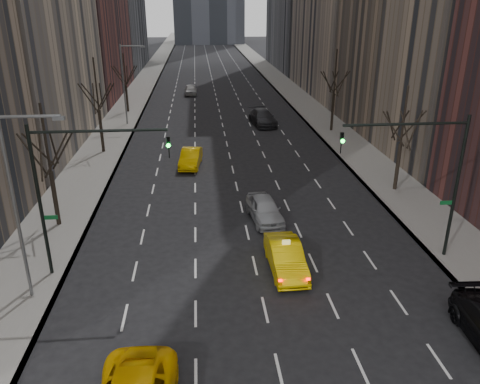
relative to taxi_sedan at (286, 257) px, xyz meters
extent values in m
cube|color=slate|center=(-13.83, 58.60, -0.71)|extent=(4.50, 320.00, 0.15)
cube|color=slate|center=(10.67, 58.60, -0.71)|extent=(4.50, 320.00, 0.15)
cylinder|color=black|center=(-13.58, 6.60, 1.15)|extent=(0.28, 0.28, 3.57)
cylinder|color=black|center=(-13.58, 6.60, 5.06)|extent=(0.16, 0.16, 4.25)
cylinder|color=black|center=(-13.43, 7.45, 4.16)|extent=(0.42, 1.80, 2.52)
cylinder|color=black|center=(-12.77, 6.90, 4.16)|extent=(1.74, 0.72, 2.52)
cylinder|color=black|center=(-12.92, 6.05, 4.16)|extent=(1.46, 1.25, 2.52)
cylinder|color=black|center=(-13.73, 5.76, 4.16)|extent=(0.42, 1.80, 2.52)
cylinder|color=black|center=(-14.39, 6.31, 4.16)|extent=(1.74, 0.72, 2.52)
cylinder|color=black|center=(-14.24, 7.16, 4.16)|extent=(1.46, 1.25, 2.52)
cylinder|color=black|center=(-13.58, 22.60, 1.36)|extent=(0.28, 0.28, 3.99)
cylinder|color=black|center=(-13.58, 22.60, 5.73)|extent=(0.16, 0.16, 4.75)
cylinder|color=black|center=(-13.43, 23.45, 4.58)|extent=(0.42, 1.80, 2.52)
cylinder|color=black|center=(-12.77, 22.90, 4.58)|extent=(1.74, 0.72, 2.52)
cylinder|color=black|center=(-12.92, 22.05, 4.58)|extent=(1.46, 1.25, 2.52)
cylinder|color=black|center=(-13.73, 21.76, 4.58)|extent=(0.42, 1.80, 2.52)
cylinder|color=black|center=(-14.39, 22.31, 4.58)|extent=(1.74, 0.72, 2.52)
cylinder|color=black|center=(-14.24, 23.16, 4.58)|extent=(1.46, 1.25, 2.52)
cylinder|color=black|center=(-13.58, 40.60, 1.04)|extent=(0.28, 0.28, 3.36)
cylinder|color=black|center=(-13.58, 40.60, 4.72)|extent=(0.16, 0.16, 4.00)
cylinder|color=black|center=(-13.43, 41.45, 3.95)|extent=(0.42, 1.80, 2.52)
cylinder|color=black|center=(-12.77, 40.90, 3.95)|extent=(1.74, 0.72, 2.52)
cylinder|color=black|center=(-12.92, 40.05, 3.95)|extent=(1.46, 1.25, 2.52)
cylinder|color=black|center=(-13.73, 39.76, 3.95)|extent=(0.42, 1.80, 2.52)
cylinder|color=black|center=(-14.39, 40.31, 3.95)|extent=(1.74, 0.72, 2.52)
cylinder|color=black|center=(-14.24, 41.16, 3.95)|extent=(1.46, 1.25, 2.52)
cylinder|color=black|center=(10.42, 10.60, 1.15)|extent=(0.28, 0.28, 3.57)
cylinder|color=black|center=(10.42, 10.60, 5.06)|extent=(0.16, 0.16, 4.25)
cylinder|color=black|center=(10.57, 11.45, 4.16)|extent=(0.42, 1.80, 2.52)
cylinder|color=black|center=(11.23, 10.90, 4.16)|extent=(1.74, 0.72, 2.52)
cylinder|color=black|center=(11.08, 10.05, 4.16)|extent=(1.46, 1.25, 2.52)
cylinder|color=black|center=(10.27, 9.76, 4.16)|extent=(0.42, 1.80, 2.52)
cylinder|color=black|center=(9.61, 10.31, 4.16)|extent=(1.74, 0.72, 2.52)
cylinder|color=black|center=(9.76, 11.16, 4.16)|extent=(1.46, 1.25, 2.52)
cylinder|color=black|center=(10.42, 28.60, 1.36)|extent=(0.28, 0.28, 3.99)
cylinder|color=black|center=(10.42, 28.60, 5.73)|extent=(0.16, 0.16, 4.75)
cylinder|color=black|center=(10.57, 29.45, 4.58)|extent=(0.42, 1.80, 2.52)
cylinder|color=black|center=(11.23, 28.90, 4.58)|extent=(1.74, 0.72, 2.52)
cylinder|color=black|center=(11.08, 28.05, 4.58)|extent=(1.46, 1.25, 2.52)
cylinder|color=black|center=(10.27, 27.76, 4.58)|extent=(0.42, 1.80, 2.52)
cylinder|color=black|center=(9.61, 28.31, 4.58)|extent=(1.74, 0.72, 2.52)
cylinder|color=black|center=(9.76, 29.16, 4.58)|extent=(1.46, 1.25, 2.52)
cylinder|color=black|center=(-12.38, 0.60, 3.36)|extent=(0.18, 0.18, 8.00)
cylinder|color=black|center=(-9.13, 0.60, 6.96)|extent=(6.50, 0.14, 0.14)
imported|color=black|center=(-5.88, 0.60, 6.06)|extent=(0.18, 0.22, 1.10)
sphere|color=#0CFF33|center=(-5.88, 0.42, 6.21)|extent=(0.20, 0.20, 0.20)
cube|color=#0C5926|center=(-11.98, 0.60, 2.56)|extent=(0.70, 0.04, 0.22)
cylinder|color=black|center=(9.22, 0.60, 3.36)|extent=(0.18, 0.18, 8.00)
cylinder|color=black|center=(5.97, 0.60, 6.96)|extent=(6.50, 0.14, 0.14)
imported|color=black|center=(2.72, 0.60, 6.06)|extent=(0.18, 0.22, 1.10)
sphere|color=#0CFF33|center=(2.72, 0.42, 6.21)|extent=(0.20, 0.20, 0.20)
cube|color=#0C5926|center=(8.82, 0.60, 2.56)|extent=(0.70, 0.04, 0.22)
cylinder|color=slate|center=(-12.78, -1.40, 3.86)|extent=(0.16, 0.16, 9.00)
cylinder|color=slate|center=(-11.48, -1.40, 8.16)|extent=(2.60, 0.14, 0.14)
cube|color=slate|center=(-10.28, -1.40, 8.06)|extent=(0.50, 0.22, 0.15)
cylinder|color=slate|center=(-12.78, 33.60, 3.86)|extent=(0.16, 0.16, 9.00)
cylinder|color=slate|center=(-11.48, 33.60, 8.16)|extent=(2.60, 0.14, 0.14)
cube|color=slate|center=(-10.28, 33.60, 8.06)|extent=(0.50, 0.22, 0.15)
imported|color=yellow|center=(0.00, 0.00, 0.00)|extent=(1.78, 4.82, 1.58)
imported|color=#989A9F|center=(-0.24, 6.32, 0.00)|extent=(2.38, 4.82, 1.58)
imported|color=#EEB705|center=(-5.18, 17.83, -0.02)|extent=(2.17, 4.80, 1.53)
imported|color=#28292D|center=(3.15, 32.32, 0.08)|extent=(3.16, 6.24, 1.74)
imported|color=#B8B8B8|center=(-5.45, 52.69, -0.01)|extent=(1.90, 4.59, 1.55)
camera|label=1|loc=(-4.39, -21.50, 12.58)|focal=35.00mm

